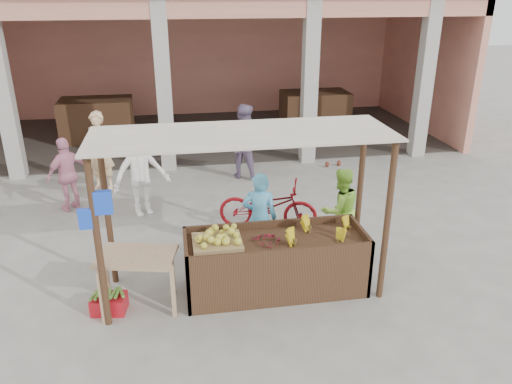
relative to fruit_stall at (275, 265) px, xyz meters
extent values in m
plane|color=slate|center=(-0.50, 0.00, -0.40)|extent=(60.00, 60.00, 0.00)
cube|color=#E59078|center=(-0.50, 11.40, 1.60)|extent=(14.00, 0.20, 4.00)
cube|color=#E59078|center=(6.40, 8.50, 1.60)|extent=(0.20, 6.00, 4.00)
cube|color=#E59078|center=(-0.50, 5.65, 3.35)|extent=(14.00, 0.30, 0.50)
cube|color=#B2ACA4|center=(-5.00, 5.65, 1.60)|extent=(0.35, 0.35, 4.00)
cube|color=#B2ACA4|center=(-1.50, 5.65, 1.60)|extent=(0.35, 0.35, 4.00)
cube|color=#B2ACA4|center=(2.00, 5.65, 1.60)|extent=(0.35, 0.35, 4.00)
cube|color=#B2ACA4|center=(5.00, 5.65, 1.60)|extent=(0.35, 0.35, 4.00)
cube|color=#47301C|center=(-3.50, 8.50, 0.20)|extent=(2.00, 1.20, 1.20)
cube|color=#47301C|center=(3.00, 8.50, 0.20)|extent=(2.00, 1.20, 1.20)
cube|color=#47301C|center=(0.00, 0.00, 0.00)|extent=(2.60, 0.95, 0.80)
cylinder|color=#47301C|center=(-2.35, -0.45, 0.78)|extent=(0.09, 0.09, 2.35)
cylinder|color=#47301C|center=(1.45, -0.45, 0.78)|extent=(0.09, 0.09, 2.35)
cylinder|color=#47301C|center=(-2.35, 0.60, 0.78)|extent=(0.09, 0.09, 2.35)
cylinder|color=#47301C|center=(1.45, 0.60, 0.78)|extent=(0.09, 0.09, 2.35)
cube|color=beige|center=(-0.45, 0.08, 1.97)|extent=(4.00, 1.35, 0.03)
cube|color=blue|center=(-2.23, -0.45, 1.35)|extent=(0.22, 0.08, 0.30)
cube|color=blue|center=(-2.45, -0.45, 1.15)|extent=(0.18, 0.07, 0.26)
cube|color=#9F8452|center=(-0.83, 0.03, 0.43)|extent=(0.69, 0.60, 0.06)
ellipsoid|color=yellow|center=(-0.83, 0.03, 0.52)|extent=(0.59, 0.51, 0.13)
ellipsoid|color=maroon|center=(-0.13, -0.04, 0.47)|extent=(0.46, 0.38, 0.15)
cube|color=tan|center=(-1.94, -0.14, 0.41)|extent=(1.15, 0.89, 0.04)
cube|color=tan|center=(-2.40, -0.43, -0.01)|extent=(0.06, 0.06, 0.79)
cube|color=tan|center=(-1.48, -0.43, -0.01)|extent=(0.06, 0.06, 0.79)
cube|color=tan|center=(-2.40, 0.15, -0.01)|extent=(0.06, 0.06, 0.79)
cube|color=tan|center=(-1.48, 0.15, -0.01)|extent=(0.06, 0.06, 0.79)
cube|color=red|center=(-2.36, -0.17, -0.28)|extent=(0.50, 0.40, 0.24)
ellipsoid|color=maroon|center=(2.37, 5.08, -0.13)|extent=(0.40, 0.40, 0.55)
ellipsoid|color=maroon|center=(2.69, 5.12, -0.13)|extent=(0.40, 0.40, 0.55)
imported|color=#55B7E6|center=(-0.08, 0.84, 0.42)|extent=(0.70, 0.58, 1.63)
imported|color=#9ADC42|center=(1.30, 1.01, 0.37)|extent=(0.82, 0.59, 1.53)
imported|color=maroon|center=(0.26, 1.94, 0.09)|extent=(1.21, 1.99, 0.98)
imported|color=white|center=(-2.00, 3.00, 0.56)|extent=(1.37, 1.06, 1.91)
imported|color=pink|center=(-3.44, 3.49, 0.40)|extent=(1.04, 0.98, 1.59)
imported|color=#EDC18C|center=(-2.93, 4.52, 0.51)|extent=(0.80, 0.70, 1.81)
imported|color=slate|center=(0.24, 4.77, 0.55)|extent=(1.06, 0.91, 1.89)
camera|label=1|loc=(-1.33, -6.18, 3.74)|focal=35.00mm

